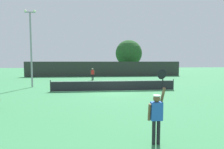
{
  "coord_description": "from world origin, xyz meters",
  "views": [
    {
      "loc": [
        -1.76,
        -16.75,
        2.78
      ],
      "look_at": [
        0.08,
        2.67,
        1.34
      ],
      "focal_mm": 29.12,
      "sensor_mm": 36.0,
      "label": 1
    }
  ],
  "objects_px": {
    "tennis_ball": "(97,90)",
    "player_serving": "(157,112)",
    "light_pole": "(31,44)",
    "large_tree": "(129,53)",
    "parked_car_near": "(87,70)",
    "player_receiving": "(93,73)"
  },
  "relations": [
    {
      "from": "player_serving",
      "to": "tennis_ball",
      "type": "relative_size",
      "value": 36.93
    },
    {
      "from": "player_serving",
      "to": "player_receiving",
      "type": "relative_size",
      "value": 1.47
    },
    {
      "from": "player_receiving",
      "to": "large_tree",
      "type": "bearing_deg",
      "value": -121.91
    },
    {
      "from": "light_pole",
      "to": "parked_car_near",
      "type": "xyz_separation_m",
      "value": [
        5.0,
        21.53,
        -3.85
      ]
    },
    {
      "from": "tennis_ball",
      "to": "parked_car_near",
      "type": "height_order",
      "value": "parked_car_near"
    },
    {
      "from": "player_receiving",
      "to": "tennis_ball",
      "type": "height_order",
      "value": "player_receiving"
    },
    {
      "from": "light_pole",
      "to": "large_tree",
      "type": "relative_size",
      "value": 1.12
    },
    {
      "from": "player_serving",
      "to": "light_pole",
      "type": "height_order",
      "value": "light_pole"
    },
    {
      "from": "tennis_ball",
      "to": "light_pole",
      "type": "distance_m",
      "value": 8.83
    },
    {
      "from": "player_receiving",
      "to": "parked_car_near",
      "type": "bearing_deg",
      "value": -84.88
    },
    {
      "from": "player_receiving",
      "to": "light_pole",
      "type": "distance_m",
      "value": 9.72
    },
    {
      "from": "parked_car_near",
      "to": "light_pole",
      "type": "bearing_deg",
      "value": -100.35
    },
    {
      "from": "player_serving",
      "to": "tennis_ball",
      "type": "distance_m",
      "value": 11.38
    },
    {
      "from": "player_serving",
      "to": "parked_car_near",
      "type": "distance_m",
      "value": 35.97
    },
    {
      "from": "light_pole",
      "to": "large_tree",
      "type": "height_order",
      "value": "light_pole"
    },
    {
      "from": "large_tree",
      "to": "player_serving",
      "type": "bearing_deg",
      "value": -99.01
    },
    {
      "from": "player_serving",
      "to": "light_pole",
      "type": "distance_m",
      "value": 17.08
    },
    {
      "from": "tennis_ball",
      "to": "parked_car_near",
      "type": "xyz_separation_m",
      "value": [
        -1.88,
        24.6,
        0.74
      ]
    },
    {
      "from": "tennis_ball",
      "to": "player_serving",
      "type": "bearing_deg",
      "value": -80.63
    },
    {
      "from": "light_pole",
      "to": "large_tree",
      "type": "xyz_separation_m",
      "value": [
        13.94,
        18.6,
        -0.18
      ]
    },
    {
      "from": "light_pole",
      "to": "parked_car_near",
      "type": "relative_size",
      "value": 1.9
    },
    {
      "from": "player_serving",
      "to": "tennis_ball",
      "type": "bearing_deg",
      "value": 99.37
    }
  ]
}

